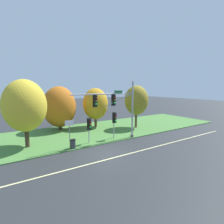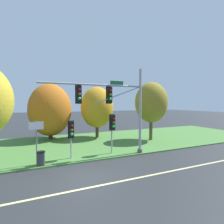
% 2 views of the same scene
% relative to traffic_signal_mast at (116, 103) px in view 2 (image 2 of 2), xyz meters
% --- Properties ---
extents(ground_plane, '(160.00, 160.00, 0.00)m').
position_rel_traffic_signal_mast_xyz_m(ground_plane, '(-3.22, -2.83, -4.31)').
color(ground_plane, '#282B2D').
extents(lane_stripe, '(36.00, 0.16, 0.01)m').
position_rel_traffic_signal_mast_xyz_m(lane_stripe, '(-3.22, -4.03, -4.31)').
color(lane_stripe, beige).
rests_on(lane_stripe, ground).
extents(grass_verge, '(48.00, 11.50, 0.10)m').
position_rel_traffic_signal_mast_xyz_m(grass_verge, '(-3.22, 5.42, -4.26)').
color(grass_verge, '#477A38').
rests_on(grass_verge, ground).
extents(traffic_signal_mast, '(8.13, 0.49, 6.98)m').
position_rel_traffic_signal_mast_xyz_m(traffic_signal_mast, '(0.00, 0.00, 0.00)').
color(traffic_signal_mast, '#9EA0A5').
rests_on(traffic_signal_mast, grass_verge).
extents(pedestrian_signal_near_kerb, '(0.46, 0.55, 2.86)m').
position_rel_traffic_signal_mast_xyz_m(pedestrian_signal_near_kerb, '(-3.37, 0.65, -2.18)').
color(pedestrian_signal_near_kerb, '#9EA0A5').
rests_on(pedestrian_signal_near_kerb, grass_verge).
extents(pedestrian_signal_further_along, '(0.46, 0.55, 3.26)m').
position_rel_traffic_signal_mast_xyz_m(pedestrian_signal_further_along, '(-0.01, 0.65, -1.84)').
color(pedestrian_signal_further_along, '#9EA0A5').
rests_on(pedestrian_signal_further_along, grass_verge).
extents(route_sign_post, '(0.93, 0.08, 2.97)m').
position_rel_traffic_signal_mast_xyz_m(route_sign_post, '(-5.76, 0.37, -2.22)').
color(route_sign_post, slate).
rests_on(route_sign_post, grass_verge).
extents(tree_left_of_mast, '(4.82, 4.82, 6.41)m').
position_rel_traffic_signal_mast_xyz_m(tree_left_of_mast, '(-4.21, 9.00, -0.83)').
color(tree_left_of_mast, '#423021').
rests_on(tree_left_of_mast, grass_verge).
extents(tree_behind_signpost, '(3.93, 3.93, 6.13)m').
position_rel_traffic_signal_mast_xyz_m(tree_behind_signpost, '(1.05, 7.63, -0.55)').
color(tree_behind_signpost, '#4C3823').
rests_on(tree_behind_signpost, grass_verge).
extents(tree_mid_verge, '(3.64, 3.64, 6.53)m').
position_rel_traffic_signal_mast_xyz_m(tree_mid_verge, '(6.21, 3.89, 0.03)').
color(tree_mid_verge, brown).
rests_on(tree_mid_verge, grass_verge).
extents(trash_bin, '(0.56, 0.56, 0.93)m').
position_rel_traffic_signal_mast_xyz_m(trash_bin, '(-5.51, 0.15, -3.74)').
color(trash_bin, '#38383D').
rests_on(trash_bin, grass_verge).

